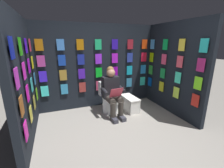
# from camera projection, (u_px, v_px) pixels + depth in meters

# --- Properties ---
(ground_plane) EXTENTS (30.00, 30.00, 0.00)m
(ground_plane) POSITION_uv_depth(u_px,v_px,m) (132.00, 148.00, 2.57)
(ground_plane) COLOR gray
(display_wall_back) EXTENTS (3.25, 0.14, 2.21)m
(display_wall_back) POSITION_uv_depth(u_px,v_px,m) (98.00, 66.00, 4.09)
(display_wall_back) COLOR black
(display_wall_back) RESTS_ON ground
(display_wall_left) EXTENTS (0.14, 1.97, 2.21)m
(display_wall_left) POSITION_uv_depth(u_px,v_px,m) (173.00, 69.00, 3.72)
(display_wall_left) COLOR black
(display_wall_left) RESTS_ON ground
(display_wall_right) EXTENTS (0.14, 1.97, 2.21)m
(display_wall_right) POSITION_uv_depth(u_px,v_px,m) (23.00, 81.00, 2.60)
(display_wall_right) COLOR black
(display_wall_right) RESTS_ON ground
(toilet) EXTENTS (0.41, 0.56, 0.77)m
(toilet) POSITION_uv_depth(u_px,v_px,m) (109.00, 99.00, 3.88)
(toilet) COLOR white
(toilet) RESTS_ON ground
(person_reading) EXTENTS (0.54, 0.70, 1.19)m
(person_reading) POSITION_uv_depth(u_px,v_px,m) (112.00, 92.00, 3.61)
(person_reading) COLOR black
(person_reading) RESTS_ON ground
(comic_longbox_near) EXTENTS (0.31, 0.61, 0.37)m
(comic_longbox_near) POSITION_uv_depth(u_px,v_px,m) (130.00, 103.00, 3.97)
(comic_longbox_near) COLOR white
(comic_longbox_near) RESTS_ON ground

